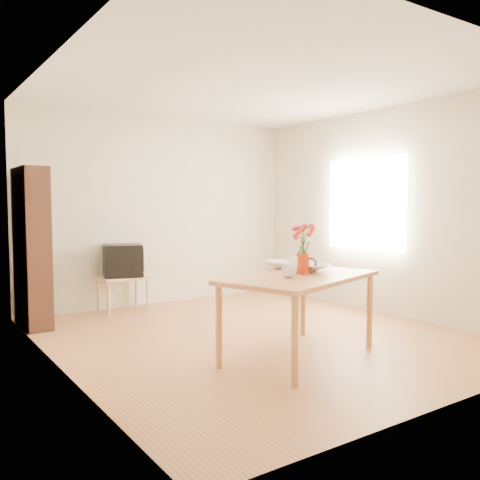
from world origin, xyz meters
TOP-DOWN VIEW (x-y plane):
  - room at (0.03, 0.00)m, footprint 4.50×4.50m
  - table at (-0.11, -0.82)m, footprint 1.71×1.30m
  - tv_stand at (-0.70, 1.97)m, footprint 0.60×0.45m
  - bookshelf at (-1.85, 1.75)m, footprint 0.28×0.70m
  - pitcher at (-0.01, -0.76)m, footprint 0.16×0.17m
  - flowers at (-0.02, -0.76)m, footprint 0.22×0.22m
  - mug at (-0.28, -0.87)m, footprint 0.19×0.19m
  - bowl at (0.09, -0.52)m, footprint 0.55×0.55m
  - teacup_a at (0.05, -0.52)m, footprint 0.10×0.10m
  - teacup_b at (0.14, -0.50)m, footprint 0.08×0.08m
  - television at (-0.70, 1.98)m, footprint 0.58×0.56m

SIDE VIEW (x-z plane):
  - tv_stand at x=-0.70m, z-range 0.16..0.62m
  - television at x=-0.70m, z-range 0.46..0.88m
  - table at x=-0.11m, z-range 0.30..1.05m
  - mug at x=-0.28m, z-range 0.75..0.86m
  - pitcher at x=-0.01m, z-range 0.74..0.93m
  - bookshelf at x=-1.85m, z-range -0.06..1.74m
  - teacup_a at x=0.05m, z-range 0.90..0.97m
  - teacup_b at x=0.14m, z-range 0.90..0.97m
  - bowl at x=0.09m, z-range 0.75..1.20m
  - flowers at x=-0.02m, z-range 0.93..1.24m
  - room at x=0.03m, z-range -0.95..3.55m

